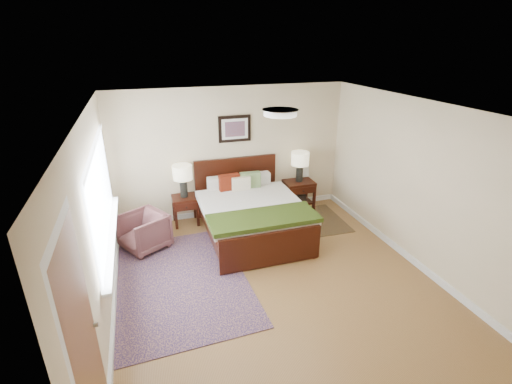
{
  "coord_description": "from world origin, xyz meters",
  "views": [
    {
      "loc": [
        -1.64,
        -4.19,
        3.29
      ],
      "look_at": [
        -0.01,
        0.94,
        1.05
      ],
      "focal_mm": 26.0,
      "sensor_mm": 36.0,
      "label": 1
    }
  ],
  "objects_px": {
    "lamp_left": "(183,175)",
    "rug_persian": "(179,281)",
    "nightstand_left": "(185,203)",
    "armchair": "(144,232)",
    "nightstand_right": "(299,192)",
    "bed": "(251,208)",
    "lamp_right": "(300,161)"
  },
  "relations": [
    {
      "from": "bed",
      "to": "nightstand_left",
      "type": "xyz_separation_m",
      "value": [
        -1.05,
        0.79,
        -0.09
      ]
    },
    {
      "from": "nightstand_right",
      "to": "lamp_left",
      "type": "bearing_deg",
      "value": 179.68
    },
    {
      "from": "armchair",
      "to": "bed",
      "type": "bearing_deg",
      "value": 57.11
    },
    {
      "from": "bed",
      "to": "nightstand_left",
      "type": "bearing_deg",
      "value": 142.94
    },
    {
      "from": "lamp_left",
      "to": "rug_persian",
      "type": "height_order",
      "value": "lamp_left"
    },
    {
      "from": "nightstand_right",
      "to": "rug_persian",
      "type": "xyz_separation_m",
      "value": [
        -2.69,
        -1.83,
        -0.35
      ]
    },
    {
      "from": "bed",
      "to": "rug_persian",
      "type": "distance_m",
      "value": 1.82
    },
    {
      "from": "armchair",
      "to": "rug_persian",
      "type": "xyz_separation_m",
      "value": [
        0.42,
        -1.13,
        -0.31
      ]
    },
    {
      "from": "lamp_left",
      "to": "rug_persian",
      "type": "relative_size",
      "value": 0.23
    },
    {
      "from": "bed",
      "to": "nightstand_right",
      "type": "relative_size",
      "value": 3.56
    },
    {
      "from": "nightstand_right",
      "to": "armchair",
      "type": "height_order",
      "value": "armchair"
    },
    {
      "from": "nightstand_left",
      "to": "rug_persian",
      "type": "relative_size",
      "value": 0.21
    },
    {
      "from": "lamp_right",
      "to": "armchair",
      "type": "height_order",
      "value": "lamp_right"
    },
    {
      "from": "bed",
      "to": "nightstand_right",
      "type": "xyz_separation_m",
      "value": [
        1.28,
        0.8,
        -0.17
      ]
    },
    {
      "from": "nightstand_right",
      "to": "nightstand_left",
      "type": "bearing_deg",
      "value": -179.83
    },
    {
      "from": "lamp_left",
      "to": "nightstand_right",
      "type": "bearing_deg",
      "value": -0.32
    },
    {
      "from": "nightstand_left",
      "to": "armchair",
      "type": "height_order",
      "value": "armchair"
    },
    {
      "from": "lamp_left",
      "to": "rug_persian",
      "type": "distance_m",
      "value": 2.11
    },
    {
      "from": "bed",
      "to": "lamp_left",
      "type": "distance_m",
      "value": 1.4
    },
    {
      "from": "bed",
      "to": "nightstand_left",
      "type": "distance_m",
      "value": 1.32
    },
    {
      "from": "nightstand_right",
      "to": "lamp_right",
      "type": "distance_m",
      "value": 0.66
    },
    {
      "from": "nightstand_right",
      "to": "rug_persian",
      "type": "bearing_deg",
      "value": -145.83
    },
    {
      "from": "nightstand_right",
      "to": "armchair",
      "type": "bearing_deg",
      "value": -167.36
    },
    {
      "from": "bed",
      "to": "nightstand_left",
      "type": "relative_size",
      "value": 3.84
    },
    {
      "from": "lamp_left",
      "to": "lamp_right",
      "type": "bearing_deg",
      "value": 0.0
    },
    {
      "from": "nightstand_right",
      "to": "lamp_left",
      "type": "height_order",
      "value": "lamp_left"
    },
    {
      "from": "nightstand_right",
      "to": "bed",
      "type": "bearing_deg",
      "value": -148.02
    },
    {
      "from": "armchair",
      "to": "nightstand_left",
      "type": "bearing_deg",
      "value": 101.68
    },
    {
      "from": "armchair",
      "to": "lamp_right",
      "type": "bearing_deg",
      "value": 73.14
    },
    {
      "from": "lamp_left",
      "to": "armchair",
      "type": "bearing_deg",
      "value": -137.78
    },
    {
      "from": "nightstand_left",
      "to": "nightstand_right",
      "type": "height_order",
      "value": "nightstand_right"
    },
    {
      "from": "armchair",
      "to": "rug_persian",
      "type": "distance_m",
      "value": 1.24
    }
  ]
}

